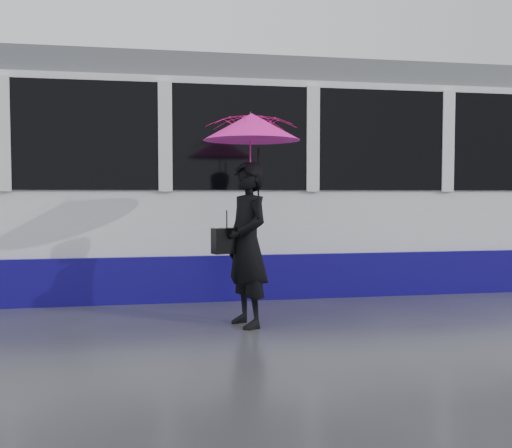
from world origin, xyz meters
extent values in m
plane|color=#2F2F35|center=(0.00, 0.00, 0.00)|extent=(90.00, 90.00, 0.00)
cube|color=#3F3D38|center=(0.00, 1.78, 0.01)|extent=(34.00, 0.07, 0.02)
cube|color=#3F3D38|center=(0.00, 3.22, 0.01)|extent=(34.00, 0.07, 0.02)
cube|color=white|center=(3.87, 2.50, 1.52)|extent=(24.00, 2.40, 2.95)
cube|color=#12096B|center=(3.87, 2.50, 0.31)|extent=(24.00, 2.56, 0.62)
cube|color=black|center=(3.87, 2.50, 2.20)|extent=(23.00, 2.48, 1.40)
cube|color=#5A5D62|center=(3.87, 2.50, 3.17)|extent=(23.60, 2.20, 0.35)
imported|color=black|center=(0.22, -0.23, 0.90)|extent=(0.62, 0.76, 1.79)
imported|color=#DC1287|center=(0.27, -0.23, 1.89)|extent=(1.25, 1.26, 0.90)
cone|color=#DC1287|center=(0.27, -0.23, 2.17)|extent=(1.34, 1.34, 0.29)
cylinder|color=black|center=(0.27, -0.23, 2.34)|extent=(0.01, 0.01, 0.07)
cylinder|color=black|center=(0.34, -0.20, 1.55)|extent=(0.02, 0.02, 0.78)
cube|color=black|center=(0.00, -0.21, 0.94)|extent=(0.35, 0.24, 0.28)
cylinder|color=black|center=(0.00, -0.21, 1.17)|extent=(0.01, 0.01, 0.18)
camera|label=1|loc=(-0.77, -6.33, 1.44)|focal=40.00mm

